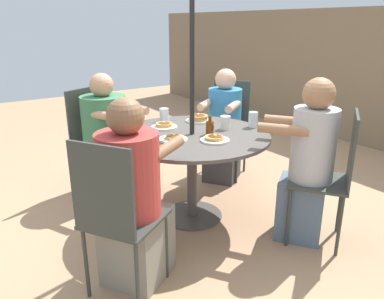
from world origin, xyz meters
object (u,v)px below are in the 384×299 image
object	(u,v)px
drinking_glass_b	(253,120)
diner_south	(133,203)
pancake_plate_d	(173,138)
diner_west	(307,167)
drinking_glass_a	(164,115)
diner_east	(108,143)
patio_chair_west	(333,171)
pancake_plate_a	(215,139)
coffee_cup	(225,123)
pancake_plate_e	(138,138)
pancake_plate_c	(198,119)
patio_table	(192,147)
patio_chair_north	(228,122)
patio_chair_south	(115,212)
diner_north	(223,130)
patio_chair_east	(93,135)
pancake_plate_b	(164,126)
syrup_bottle	(210,127)

from	to	relation	value
drinking_glass_b	diner_south	bearing A→B (deg)	-75.57
pancake_plate_d	diner_west	bearing A→B (deg)	45.99
diner_west	drinking_glass_a	world-z (taller)	diner_west
diner_east	pancake_plate_d	bearing A→B (deg)	75.77
patio_chair_west	diner_west	size ratio (longest dim) A/B	0.81
pancake_plate_a	diner_south	bearing A→B (deg)	-75.08
diner_west	coffee_cup	size ratio (longest dim) A/B	11.02
drinking_glass_b	pancake_plate_e	bearing A→B (deg)	-102.27
pancake_plate_c	pancake_plate_d	distance (m)	0.58
patio_table	patio_chair_north	world-z (taller)	patio_chair_north
patio_chair_south	coffee_cup	xyz separation A→B (m)	(-0.50, 1.20, 0.22)
diner_east	drinking_glass_b	bearing A→B (deg)	109.34
diner_north	drinking_glass_b	size ratio (longest dim) A/B	8.74
patio_chair_north	patio_chair_south	distance (m)	2.10
patio_table	pancake_plate_e	xyz separation A→B (m)	(-0.08, -0.43, 0.13)
patio_chair_north	patio_chair_east	distance (m)	1.37
drinking_glass_a	diner_south	bearing A→B (deg)	-40.31
patio_chair_west	pancake_plate_c	size ratio (longest dim) A/B	4.57
coffee_cup	drinking_glass_b	xyz separation A→B (m)	(0.08, 0.23, 0.01)
patio_chair_west	patio_table	bearing A→B (deg)	90.00
patio_chair_north	pancake_plate_a	xyz separation A→B (m)	(0.83, -0.85, 0.18)
diner_west	patio_chair_west	bearing A→B (deg)	-90.00
pancake_plate_d	pancake_plate_b	bearing A→B (deg)	159.55
patio_chair_south	diner_west	xyz separation A→B (m)	(0.18, 1.39, 0.01)
patio_chair_west	pancake_plate_c	xyz separation A→B (m)	(-1.15, -0.32, 0.19)
diner_west	pancake_plate_e	distance (m)	1.24
patio_chair_north	drinking_glass_a	bearing A→B (deg)	64.62
patio_table	pancake_plate_a	size ratio (longest dim) A/B	5.71
diner_north	patio_chair_west	size ratio (longest dim) A/B	1.15
patio_table	pancake_plate_c	xyz separation A→B (m)	(-0.28, 0.27, 0.13)
pancake_plate_d	patio_chair_east	bearing A→B (deg)	-166.85
diner_north	pancake_plate_e	xyz separation A→B (m)	(0.41, -1.16, 0.22)
diner_east	pancake_plate_a	world-z (taller)	diner_east
coffee_cup	drinking_glass_b	distance (m)	0.24
drinking_glass_a	patio_chair_south	bearing A→B (deg)	-42.65
pancake_plate_c	drinking_glass_b	xyz separation A→B (m)	(0.41, 0.26, 0.04)
diner_north	patio_chair_east	xyz separation A→B (m)	(-0.47, -1.17, 0.04)
syrup_bottle	diner_west	bearing A→B (deg)	31.49
pancake_plate_a	drinking_glass_b	size ratio (longest dim) A/B	1.66
patio_chair_south	patio_table	bearing A→B (deg)	90.00
pancake_plate_e	diner_west	bearing A→B (deg)	48.55
diner_east	diner_south	size ratio (longest dim) A/B	0.97
drinking_glass_b	patio_chair_north	bearing A→B (deg)	153.83
diner_north	pancake_plate_d	world-z (taller)	diner_north
diner_north	coffee_cup	world-z (taller)	diner_north
patio_table	diner_south	world-z (taller)	diner_south
diner_south	pancake_plate_a	xyz separation A→B (m)	(-0.21, 0.78, 0.20)
diner_east	patio_chair_south	world-z (taller)	diner_east
patio_table	patio_chair_north	distance (m)	1.05
patio_chair_west	diner_west	xyz separation A→B (m)	(-0.14, -0.10, 0.01)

